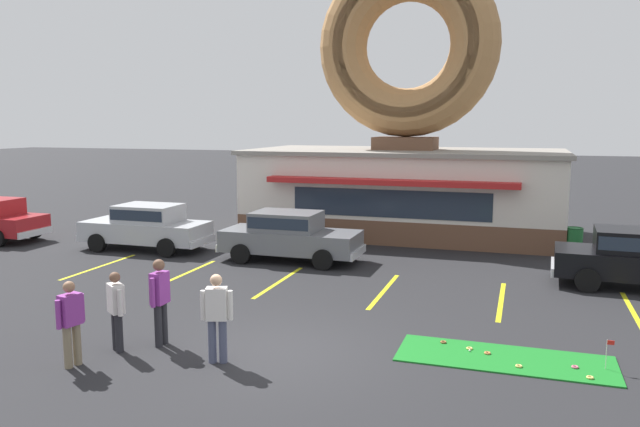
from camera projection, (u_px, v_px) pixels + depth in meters
ground_plane at (282, 352)px, 12.16m from camera, size 160.00×160.00×0.00m
donut_shop_building at (405, 140)px, 24.79m from camera, size 12.30×6.75×10.96m
putting_mat at (505, 359)px, 11.78m from camera, size 4.00×1.47×0.03m
mini_donut_near_left at (575, 367)px, 11.30m from camera, size 0.13×0.13×0.04m
mini_donut_near_right at (469, 348)px, 12.22m from camera, size 0.13×0.13×0.04m
mini_donut_mid_left at (443, 342)px, 12.58m from camera, size 0.13×0.13×0.04m
mini_donut_mid_centre at (519, 366)px, 11.34m from camera, size 0.13×0.13×0.04m
mini_donut_mid_right at (590, 377)px, 10.83m from camera, size 0.13×0.13×0.04m
mini_donut_far_left at (487, 353)px, 11.98m from camera, size 0.13×0.13×0.04m
golf_ball at (470, 350)px, 12.10m from camera, size 0.04×0.04×0.04m
putting_flag_pin at (609, 347)px, 11.19m from camera, size 0.13×0.01×0.55m
car_black at (640, 257)px, 16.68m from camera, size 4.62×2.10×1.60m
car_grey at (289, 234)px, 20.05m from camera, size 4.57×1.99×1.60m
car_silver at (147, 225)px, 21.83m from camera, size 4.57×2.01×1.60m
pedestrian_blue_sweater_man at (160, 298)px, 12.39m from camera, size 0.24×0.60×1.77m
pedestrian_hooded_kid at (71, 320)px, 11.34m from camera, size 0.32×0.58×1.60m
pedestrian_leather_jacket_man at (116, 308)px, 12.11m from camera, size 0.50×0.42×1.58m
pedestrian_clipboard_woman at (217, 314)px, 11.50m from camera, size 0.57×0.34×1.69m
trash_bin at (574, 242)px, 20.79m from camera, size 0.57×0.57×0.97m
parking_stripe_far_left at (100, 267)px, 19.36m from camera, size 0.12×3.60×0.01m
parking_stripe_left at (185, 274)px, 18.43m from camera, size 0.12×3.60×0.01m
parking_stripe_mid_left at (279, 282)px, 17.50m from camera, size 0.12×3.60×0.01m
parking_stripe_centre at (384, 291)px, 16.57m from camera, size 0.12×3.60×0.01m
parking_stripe_mid_right at (501, 301)px, 15.64m from camera, size 0.12×3.60×0.01m
parking_stripe_right at (633, 312)px, 14.72m from camera, size 0.12×3.60×0.01m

